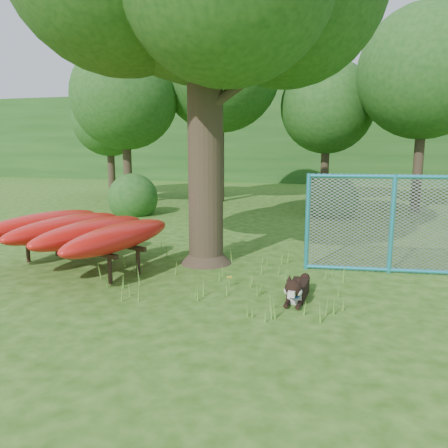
# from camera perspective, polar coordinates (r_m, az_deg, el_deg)

# --- Properties ---
(ground) EXTENTS (80.00, 80.00, 0.00)m
(ground) POSITION_cam_1_polar(r_m,az_deg,el_deg) (7.63, -3.93, -8.91)
(ground) COLOR #244F0F
(ground) RESTS_ON ground
(wooden_post) EXTENTS (0.40, 0.16, 1.47)m
(wooden_post) POSITION_cam_1_polar(r_m,az_deg,el_deg) (9.80, -3.47, 0.11)
(wooden_post) COLOR brown
(wooden_post) RESTS_ON ground
(kayak_rack) EXTENTS (3.61, 3.89, 1.05)m
(kayak_rack) POSITION_cam_1_polar(r_m,az_deg,el_deg) (9.35, -18.45, -0.73)
(kayak_rack) COLOR black
(kayak_rack) RESTS_ON ground
(husky_dog) EXTENTS (0.33, 1.16, 0.52)m
(husky_dog) POSITION_cam_1_polar(r_m,az_deg,el_deg) (7.27, 9.48, -8.49)
(husky_dog) COLOR black
(husky_dog) RESTS_ON ground
(fence_section) EXTENTS (3.33, 0.43, 3.25)m
(fence_section) POSITION_cam_1_polar(r_m,az_deg,el_deg) (9.13, 21.08, -0.03)
(fence_section) COLOR #289DBE
(fence_section) RESTS_ON ground
(wildflower_clump) EXTENTS (0.09, 0.08, 0.20)m
(wildflower_clump) POSITION_cam_1_polar(r_m,az_deg,el_deg) (7.86, 0.72, -7.08)
(wildflower_clump) COLOR #5E9731
(wildflower_clump) RESTS_ON ground
(bg_tree_a) EXTENTS (4.40, 4.40, 6.70)m
(bg_tree_a) POSITION_cam_1_polar(r_m,az_deg,el_deg) (19.11, -12.84, 15.98)
(bg_tree_a) COLOR #32261B
(bg_tree_a) RESTS_ON ground
(bg_tree_b) EXTENTS (5.20, 5.20, 8.22)m
(bg_tree_b) POSITION_cam_1_polar(r_m,az_deg,el_deg) (19.80, -0.53, 19.31)
(bg_tree_b) COLOR #32261B
(bg_tree_b) RESTS_ON ground
(bg_tree_c) EXTENTS (4.00, 4.00, 6.12)m
(bg_tree_c) POSITION_cam_1_polar(r_m,az_deg,el_deg) (19.87, 13.33, 14.64)
(bg_tree_c) COLOR #32261B
(bg_tree_c) RESTS_ON ground
(bg_tree_d) EXTENTS (4.80, 4.80, 7.50)m
(bg_tree_d) POSITION_cam_1_polar(r_m,az_deg,el_deg) (18.15, 24.81, 17.55)
(bg_tree_d) COLOR #32261B
(bg_tree_d) RESTS_ON ground
(bg_tree_f) EXTENTS (3.60, 3.60, 5.55)m
(bg_tree_f) POSITION_cam_1_polar(r_m,az_deg,el_deg) (22.88, -14.77, 13.02)
(bg_tree_f) COLOR #32261B
(bg_tree_f) RESTS_ON ground
(shrub_left) EXTENTS (1.80, 1.80, 1.80)m
(shrub_left) POSITION_cam_1_polar(r_m,az_deg,el_deg) (16.29, -11.73, 1.22)
(shrub_left) COLOR #1D4D19
(shrub_left) RESTS_ON ground
(shrub_mid) EXTENTS (1.80, 1.80, 1.80)m
(shrub_mid) POSITION_cam_1_polar(r_m,az_deg,el_deg) (15.98, 13.88, 0.96)
(shrub_mid) COLOR #1D4D19
(shrub_mid) RESTS_ON ground
(wooded_hillside) EXTENTS (80.00, 12.00, 6.00)m
(wooded_hillside) POSITION_cam_1_polar(r_m,az_deg,el_deg) (34.87, 11.84, 10.88)
(wooded_hillside) COLOR #1D4D19
(wooded_hillside) RESTS_ON ground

